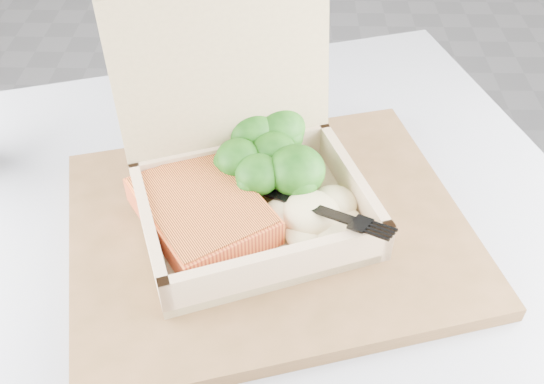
{
  "coord_description": "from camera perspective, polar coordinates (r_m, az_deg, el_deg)",
  "views": [
    {
      "loc": [
        -0.63,
        -0.87,
        1.16
      ],
      "look_at": [
        -0.64,
        -0.44,
        0.76
      ],
      "focal_mm": 40.0,
      "sensor_mm": 36.0,
      "label": 1
    }
  ],
  "objects": [
    {
      "name": "plastic_fork",
      "position": [
        0.57,
        1.89,
        -0.51
      ],
      "size": [
        0.12,
        0.1,
        0.02
      ],
      "rotation": [
        0.0,
        0.0,
        4.06
      ],
      "color": "black",
      "rests_on": "mashed_potatoes"
    },
    {
      "name": "broccoli_pile",
      "position": [
        0.61,
        0.12,
        3.09
      ],
      "size": [
        0.13,
        0.13,
        0.05
      ],
      "primitive_type": null,
      "color": "#296F18",
      "rests_on": "takeout_container"
    },
    {
      "name": "receipt",
      "position": [
        0.74,
        -5.48,
        5.94
      ],
      "size": [
        0.08,
        0.13,
        0.0
      ],
      "primitive_type": "cube",
      "rotation": [
        0.0,
        0.0,
        0.06
      ],
      "color": "white",
      "rests_on": "cafe_table"
    },
    {
      "name": "salmon_fillet",
      "position": [
        0.58,
        -6.61,
        -1.77
      ],
      "size": [
        0.16,
        0.17,
        0.03
      ],
      "primitive_type": "cube",
      "rotation": [
        0.0,
        0.0,
        0.58
      ],
      "color": "orange",
      "rests_on": "takeout_container"
    },
    {
      "name": "takeout_container",
      "position": [
        0.58,
        -2.6,
        2.35
      ],
      "size": [
        0.26,
        0.25,
        0.2
      ],
      "rotation": [
        0.0,
        0.0,
        0.34
      ],
      "color": "tan",
      "rests_on": "serving_tray"
    },
    {
      "name": "cafe_table",
      "position": [
        0.73,
        -2.35,
        -16.41
      ],
      "size": [
        0.94,
        0.94,
        0.71
      ],
      "rotation": [
        0.0,
        0.0,
        0.3
      ],
      "color": "black",
      "rests_on": "floor"
    },
    {
      "name": "mashed_potatoes",
      "position": [
        0.57,
        3.67,
        -1.98
      ],
      "size": [
        0.09,
        0.08,
        0.03
      ],
      "primitive_type": "ellipsoid",
      "color": "beige",
      "rests_on": "takeout_container"
    },
    {
      "name": "serving_tray",
      "position": [
        0.6,
        -0.28,
        -3.5
      ],
      "size": [
        0.45,
        0.39,
        0.02
      ],
      "primitive_type": "cube",
      "rotation": [
        0.0,
        0.0,
        0.26
      ],
      "color": "brown",
      "rests_on": "cafe_table"
    }
  ]
}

